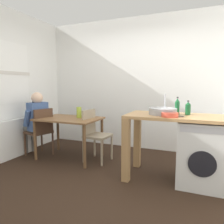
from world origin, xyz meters
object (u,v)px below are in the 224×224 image
chair_person_seat (41,129)px  bottle_tall_green (177,106)px  seated_person (35,120)px  vase (79,112)px  dining_table (69,123)px  mixing_bowl (170,114)px  bottle_squat_brown (188,108)px  chair_opposite (94,132)px  washing_machine (202,153)px

chair_person_seat → bottle_tall_green: bearing=-74.8°
seated_person → vase: (0.85, 0.18, 0.17)m
dining_table → mixing_bowl: bearing=-13.1°
dining_table → bottle_squat_brown: (2.01, -0.12, 0.37)m
dining_table → chair_opposite: size_ratio=1.22×
vase → washing_machine: bearing=-8.9°
chair_person_seat → seated_person: size_ratio=0.75×
washing_machine → bottle_tall_green: bottle_tall_green is taller
chair_opposite → bottle_squat_brown: size_ratio=4.58×
bottle_tall_green → mixing_bowl: bearing=-101.3°
chair_opposite → washing_machine: (1.74, -0.28, -0.08)m
bottle_squat_brown → vase: size_ratio=1.00×
dining_table → chair_opposite: 0.50m
dining_table → washing_machine: (2.22, -0.22, -0.21)m
mixing_bowl → chair_opposite: bearing=160.3°
chair_opposite → mixing_bowl: size_ratio=4.24×
seated_person → bottle_tall_green: (2.58, -0.05, 0.36)m
mixing_bowl → washing_machine: bearing=26.0°
dining_table → chair_opposite: (0.48, 0.06, -0.14)m
seated_person → bottle_squat_brown: size_ratio=6.11×
seated_person → bottle_squat_brown: seated_person is taller
dining_table → washing_machine: size_ratio=1.28×
washing_machine → mixing_bowl: size_ratio=4.05×
bottle_squat_brown → bottle_tall_green: bearing=-178.3°
dining_table → mixing_bowl: (1.81, -0.42, 0.31)m
bottle_squat_brown → vase: (-1.86, 0.22, -0.17)m
chair_opposite → vase: bearing=-92.8°
bottle_squat_brown → vase: bearing=173.3°
chair_person_seat → chair_opposite: size_ratio=1.00×
bottle_tall_green → vase: size_ratio=1.24×
dining_table → mixing_bowl: 1.89m
chair_person_seat → mixing_bowl: (2.36, -0.30, 0.44)m
vase → bottle_tall_green: bearing=-7.4°
seated_person → chair_person_seat: bearing=-90.0°
vase → mixing_bowl: bearing=-17.4°
seated_person → mixing_bowl: (2.52, -0.34, 0.28)m
washing_machine → mixing_bowl: (-0.40, -0.20, 0.52)m
dining_table → seated_person: size_ratio=0.92×
bottle_squat_brown → vase: bottle_squat_brown is taller
bottle_tall_green → vase: bearing=172.6°
bottle_tall_green → vase: (-1.72, 0.22, -0.19)m
chair_person_seat → bottle_tall_green: 2.48m
dining_table → vase: 0.27m
chair_opposite → mixing_bowl: 1.49m
dining_table → vase: (0.15, 0.10, 0.19)m
chair_person_seat → seated_person: bearing=90.0°
chair_person_seat → bottle_squat_brown: (2.56, 0.00, 0.50)m
seated_person → vase: size_ratio=6.14×
bottle_squat_brown → seated_person: bearing=179.1°
bottle_squat_brown → dining_table: bearing=176.6°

